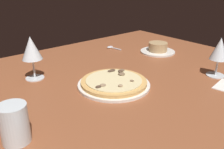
% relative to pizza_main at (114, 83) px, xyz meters
% --- Properties ---
extents(dining_table, '(1.50, 1.10, 0.04)m').
position_rel_pizza_main_xyz_m(dining_table, '(0.04, 0.07, -0.03)').
color(dining_table, brown).
rests_on(dining_table, ground).
extents(pizza_main, '(0.28, 0.28, 0.03)m').
position_rel_pizza_main_xyz_m(pizza_main, '(0.00, 0.00, 0.00)').
color(pizza_main, silver).
rests_on(pizza_main, dining_table).
extents(ramekin_on_saucer, '(0.19, 0.19, 0.05)m').
position_rel_pizza_main_xyz_m(ramekin_on_saucer, '(0.46, 0.17, 0.01)').
color(ramekin_on_saucer, silver).
rests_on(ramekin_on_saucer, dining_table).
extents(wine_glass_far, '(0.08, 0.08, 0.18)m').
position_rel_pizza_main_xyz_m(wine_glass_far, '(-0.20, 0.26, 0.11)').
color(wine_glass_far, silver).
rests_on(wine_glass_far, dining_table).
extents(wine_glass_near, '(0.08, 0.08, 0.16)m').
position_rel_pizza_main_xyz_m(wine_glass_near, '(0.39, -0.20, 0.10)').
color(wine_glass_near, silver).
rests_on(wine_glass_near, dining_table).
extents(water_glass, '(0.07, 0.07, 0.11)m').
position_rel_pizza_main_xyz_m(water_glass, '(-0.41, -0.10, 0.04)').
color(water_glass, silver).
rests_on(water_glass, dining_table).
extents(spoon, '(0.04, 0.10, 0.01)m').
position_rel_pizza_main_xyz_m(spoon, '(0.32, 0.40, -0.01)').
color(spoon, silver).
rests_on(spoon, dining_table).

